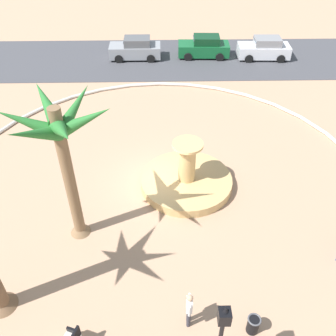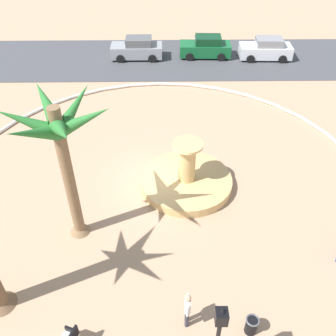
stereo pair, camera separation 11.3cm
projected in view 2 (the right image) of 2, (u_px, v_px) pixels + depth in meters
name	position (u px, v px, depth m)	size (l,w,h in m)	color
ground_plane	(160.00, 183.00, 18.34)	(80.00, 80.00, 0.00)	tan
plaza_curb	(160.00, 182.00, 18.28)	(20.96, 20.96, 0.20)	silver
street_asphalt	(161.00, 59.00, 29.81)	(48.00, 8.00, 0.03)	#424247
fountain	(186.00, 180.00, 18.00)	(4.41, 4.41, 2.51)	tan
palm_tree_by_curb	(60.00, 142.00, 12.97)	(4.00, 3.95, 6.33)	brown
trash_bin	(251.00, 325.00, 12.34)	(0.46, 0.46, 0.73)	black
person_cyclist_helmet	(187.00, 308.00, 12.21)	(0.22, 0.53, 1.66)	#33333D
parked_car_leftmost	(137.00, 49.00, 29.42)	(4.01, 1.93, 1.67)	gray
parked_car_second	(206.00, 47.00, 29.65)	(4.06, 2.03, 1.67)	#145B2D
parked_car_third	(266.00, 49.00, 29.35)	(4.05, 2.02, 1.67)	silver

